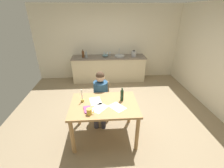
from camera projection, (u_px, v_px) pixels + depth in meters
ground_plane at (114, 117)px, 3.74m from camera, size 5.20×5.20×0.04m
wall_back at (108, 43)px, 5.49m from camera, size 5.20×0.12×2.60m
kitchen_counter at (109, 68)px, 5.54m from camera, size 2.59×0.64×0.90m
dining_table at (104, 109)px, 2.90m from camera, size 1.27×0.90×0.78m
chair_at_table at (101, 98)px, 3.60m from camera, size 0.44×0.44×0.86m
person_seated at (100, 94)px, 3.38m from camera, size 0.36×0.61×1.19m
coffee_mug at (89, 111)px, 2.55m from camera, size 0.13×0.09×0.11m
candlestick at (82, 98)px, 2.89m from camera, size 0.06×0.06×0.26m
book_magazine at (87, 109)px, 2.68m from camera, size 0.17×0.24×0.02m
paper_letter at (117, 107)px, 2.76m from camera, size 0.35×0.36×0.00m
paper_bill at (96, 101)px, 2.94m from camera, size 0.26×0.33×0.00m
paper_envelope at (99, 108)px, 2.73m from camera, size 0.35×0.36×0.00m
wine_bottle_on_table at (122, 95)px, 2.91m from camera, size 0.06×0.06×0.27m
sink_unit at (120, 56)px, 5.36m from camera, size 0.36×0.36×0.24m
bottle_oil at (83, 54)px, 5.19m from camera, size 0.08×0.08×0.27m
bottle_vinegar at (86, 55)px, 5.16m from camera, size 0.07×0.07×0.24m
mixing_bowl at (105, 55)px, 5.32m from camera, size 0.21×0.21×0.09m
stovetop_kettle at (134, 53)px, 5.36m from camera, size 0.18×0.18×0.22m
wine_glass_near_sink at (110, 52)px, 5.44m from camera, size 0.07×0.07×0.15m
wine_glass_by_kettle at (107, 52)px, 5.43m from camera, size 0.07×0.07×0.15m
wine_glass_back_left at (104, 53)px, 5.42m from camera, size 0.07×0.07×0.15m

